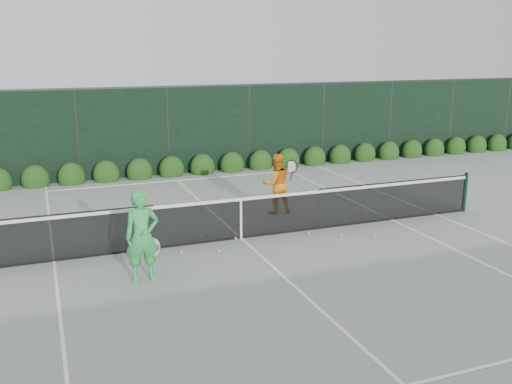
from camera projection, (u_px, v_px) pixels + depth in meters
name	position (u px, v px, depth m)	size (l,w,h in m)	color
ground	(241.00, 238.00, 13.23)	(80.00, 80.00, 0.00)	gray
tennis_net	(240.00, 217.00, 13.09)	(12.90, 0.10, 1.07)	black
player_woman	(142.00, 236.00, 10.67)	(0.67, 0.43, 1.75)	green
player_man	(277.00, 183.00, 15.13)	(0.89, 0.64, 1.60)	orange
court_lines	(241.00, 238.00, 13.22)	(11.03, 23.83, 0.01)	white
windscreen_fence	(290.00, 205.00, 10.40)	(32.00, 21.07, 3.06)	black
hedge_row	(172.00, 169.00, 19.64)	(31.66, 0.65, 0.94)	#13380F
tennis_balls	(268.00, 240.00, 13.03)	(4.55, 1.55, 0.07)	#BCD830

